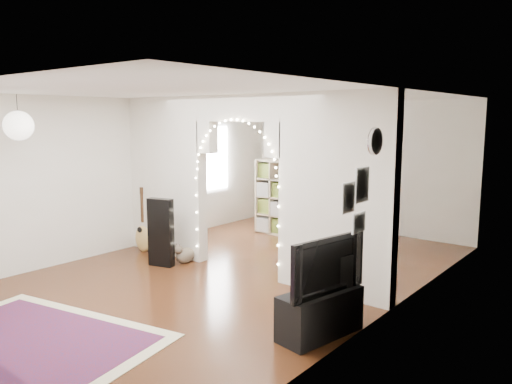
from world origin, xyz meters
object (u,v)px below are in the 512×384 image
Objects in this scene: dining_chair_left at (327,244)px; dining_chair_right at (331,231)px; media_console at (320,313)px; dining_table at (312,195)px; floor_speaker at (333,291)px; bookcase at (289,199)px; acoustic_guitar at (143,228)px.

dining_chair_right is at bearing 111.53° from dining_chair_left.
media_console is 0.77× the size of dining_table.
dining_chair_left is at bearing 142.81° from floor_speaker.
media_console is 5.69m from dining_table.
floor_speaker reaches higher than dining_table.
media_console is 3.19m from dining_chair_left.
dining_chair_right is (0.97, 0.01, -0.53)m from bookcase.
dining_chair_left is 0.96× the size of dining_chair_right.
dining_table is at bearing 145.79° from floor_speaker.
media_console is (4.25, -0.99, -0.18)m from acoustic_guitar.
bookcase reaches higher than dining_table.
dining_table is at bearing 156.21° from dining_chair_right.
dining_chair_right is at bearing 141.22° from floor_speaker.
bookcase is 1.17× the size of dining_table.
dining_chair_left is 0.92m from dining_chair_right.
bookcase is 2.98× the size of dining_chair_right.
dining_chair_right is (-0.39, 0.83, 0.01)m from dining_chair_left.
acoustic_guitar reaches higher than dining_chair_right.
dining_table is at bearing 103.55° from bookcase.
floor_speaker is 1.78× the size of dining_chair_left.
floor_speaker is at bearing -15.24° from acoustic_guitar.
dining_chair_left is (1.36, -0.82, -0.54)m from bookcase.
bookcase is at bearing 140.14° from media_console.
dining_chair_left is (-1.57, 2.78, -0.03)m from media_console.
media_console is at bearing -18.66° from acoustic_guitar.
bookcase reaches higher than floor_speaker.
bookcase is 1.10m from dining_chair_right.
dining_table is (-3.12, 4.74, 0.43)m from media_console.
media_console is 2.06× the size of dining_chair_left.
bookcase is at bearing -88.06° from dining_table.
acoustic_guitar is 0.76× the size of dining_table.
dining_table is 2.56× the size of dining_chair_right.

